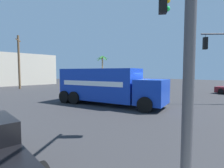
% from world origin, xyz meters
% --- Properties ---
extents(ground_plane, '(100.00, 100.00, 0.00)m').
position_xyz_m(ground_plane, '(0.00, 0.00, 0.00)').
color(ground_plane, '#2B2B2D').
extents(sidewalk_corner_far, '(11.85, 11.85, 0.14)m').
position_xyz_m(sidewalk_corner_far, '(12.57, 12.57, 0.07)').
color(sidewalk_corner_far, '#B2ADA0').
rests_on(sidewalk_corner_far, ground).
extents(delivery_truck, '(4.61, 8.82, 2.81)m').
position_xyz_m(delivery_truck, '(-0.82, 1.38, 1.48)').
color(delivery_truck, '#1438AD').
rests_on(delivery_truck, ground).
extents(traffic_light_secondary, '(3.67, 2.67, 6.17)m').
position_xyz_m(traffic_light_secondary, '(-6.11, -6.57, 4.20)').
color(traffic_light_secondary, '#38383D').
rests_on(traffic_light_secondary, sidewalk_corner_near).
extents(vending_machine_red, '(1.16, 1.17, 1.85)m').
position_xyz_m(vending_machine_red, '(11.78, 11.17, 1.07)').
color(vending_machine_red, yellow).
rests_on(vending_machine_red, sidewalk_corner_far).
extents(vending_machine_blue, '(1.17, 1.13, 1.85)m').
position_xyz_m(vending_machine_blue, '(13.96, 11.37, 1.07)').
color(vending_machine_blue, '#0F38B2').
rests_on(vending_machine_blue, sidewalk_corner_far).
extents(palm_tree_far, '(2.47, 2.44, 5.45)m').
position_xyz_m(palm_tree_far, '(12.34, 16.23, 3.86)').
color(palm_tree_far, '#7A6647').
rests_on(palm_tree_far, sidewalk_corner_far).
extents(utility_pole, '(1.30, 1.91, 7.90)m').
position_xyz_m(utility_pole, '(-1.21, 19.79, 4.09)').
color(utility_pole, brown).
rests_on(utility_pole, ground).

